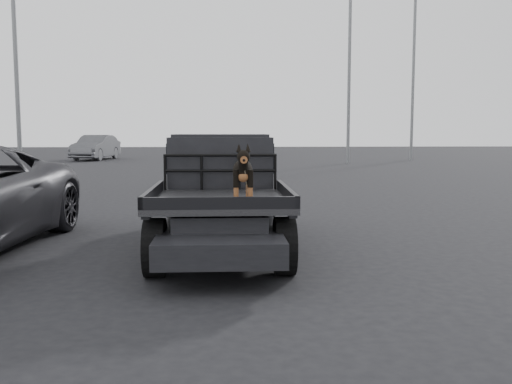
{
  "coord_description": "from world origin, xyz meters",
  "views": [
    {
      "loc": [
        0.16,
        -6.69,
        1.86
      ],
      "look_at": [
        0.53,
        -0.24,
        1.16
      ],
      "focal_mm": 40.0,
      "sensor_mm": 36.0,
      "label": 1
    }
  ],
  "objects_px": {
    "dog": "(243,175)",
    "floodlight_far": "(414,39)",
    "flatbed_ute": "(221,220)",
    "distant_car_a": "(96,147)",
    "floodlight_mid": "(350,34)"
  },
  "relations": [
    {
      "from": "floodlight_far",
      "to": "flatbed_ute",
      "type": "bearing_deg",
      "value": -114.14
    },
    {
      "from": "floodlight_mid",
      "to": "floodlight_far",
      "type": "height_order",
      "value": "floodlight_far"
    },
    {
      "from": "floodlight_far",
      "to": "dog",
      "type": "bearing_deg",
      "value": -112.41
    },
    {
      "from": "floodlight_mid",
      "to": "flatbed_ute",
      "type": "bearing_deg",
      "value": -107.07
    },
    {
      "from": "flatbed_ute",
      "to": "distant_car_a",
      "type": "relative_size",
      "value": 1.12
    },
    {
      "from": "distant_car_a",
      "to": "dog",
      "type": "bearing_deg",
      "value": -65.41
    },
    {
      "from": "dog",
      "to": "distant_car_a",
      "type": "bearing_deg",
      "value": 105.74
    },
    {
      "from": "flatbed_ute",
      "to": "dog",
      "type": "relative_size",
      "value": 7.3
    },
    {
      "from": "dog",
      "to": "floodlight_mid",
      "type": "distance_m",
      "value": 26.45
    },
    {
      "from": "dog",
      "to": "floodlight_far",
      "type": "xyz_separation_m",
      "value": [
        11.65,
        28.24,
        6.22
      ]
    },
    {
      "from": "flatbed_ute",
      "to": "dog",
      "type": "height_order",
      "value": "dog"
    },
    {
      "from": "distant_car_a",
      "to": "floodlight_far",
      "type": "bearing_deg",
      "value": 3.88
    },
    {
      "from": "dog",
      "to": "distant_car_a",
      "type": "xyz_separation_m",
      "value": [
        -8.45,
        29.99,
        -0.49
      ]
    },
    {
      "from": "dog",
      "to": "floodlight_far",
      "type": "height_order",
      "value": "floodlight_far"
    },
    {
      "from": "dog",
      "to": "flatbed_ute",
      "type": "bearing_deg",
      "value": 100.45
    }
  ]
}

